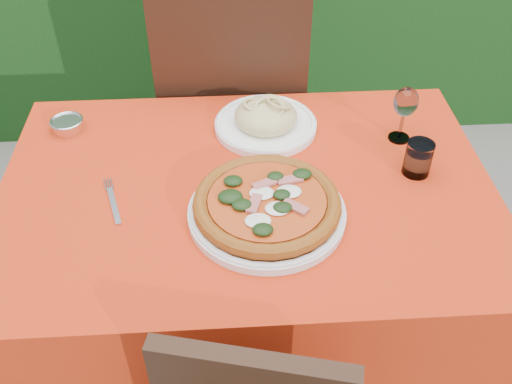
{
  "coord_description": "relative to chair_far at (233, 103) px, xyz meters",
  "views": [
    {
      "loc": [
        -0.05,
        -1.1,
        1.69
      ],
      "look_at": [
        0.02,
        -0.05,
        0.77
      ],
      "focal_mm": 40.0,
      "sensor_mm": 36.0,
      "label": 1
    }
  ],
  "objects": [
    {
      "name": "ground",
      "position": [
        0.02,
        -0.61,
        -0.61
      ],
      "size": [
        60.0,
        60.0,
        0.0
      ],
      "primitive_type": "plane",
      "color": "slate",
      "rests_on": "ground"
    },
    {
      "name": "dining_table",
      "position": [
        0.02,
        -0.61,
        -0.01
      ],
      "size": [
        1.26,
        0.86,
        0.75
      ],
      "color": "#4B2B18",
      "rests_on": "ground"
    },
    {
      "name": "chair_far",
      "position": [
        0.0,
        0.0,
        0.0
      ],
      "size": [
        0.5,
        0.5,
        1.07
      ],
      "rotation": [
        0.0,
        0.0,
        3.1
      ],
      "color": "black",
      "rests_on": "ground"
    },
    {
      "name": "pizza_plate",
      "position": [
        0.06,
        -0.72,
        0.17
      ],
      "size": [
        0.38,
        0.38,
        0.07
      ],
      "rotation": [
        0.0,
        0.0,
        0.01
      ],
      "color": "white",
      "rests_on": "dining_table"
    },
    {
      "name": "pasta_plate",
      "position": [
        0.09,
        -0.36,
        0.17
      ],
      "size": [
        0.29,
        0.29,
        0.08
      ],
      "rotation": [
        0.0,
        0.0,
        0.32
      ],
      "color": "white",
      "rests_on": "dining_table"
    },
    {
      "name": "water_glass",
      "position": [
        0.46,
        -0.58,
        0.18
      ],
      "size": [
        0.07,
        0.07,
        0.09
      ],
      "color": "silver",
      "rests_on": "dining_table"
    },
    {
      "name": "wine_glass",
      "position": [
        0.46,
        -0.43,
        0.25
      ],
      "size": [
        0.07,
        0.07,
        0.16
      ],
      "color": "silver",
      "rests_on": "dining_table"
    },
    {
      "name": "fork",
      "position": [
        -0.31,
        -0.67,
        0.14
      ],
      "size": [
        0.08,
        0.19,
        0.0
      ],
      "primitive_type": "cube",
      "rotation": [
        0.0,
        0.0,
        0.28
      ],
      "color": "silver",
      "rests_on": "dining_table"
    },
    {
      "name": "steel_ramekin",
      "position": [
        -0.48,
        -0.33,
        0.15
      ],
      "size": [
        0.09,
        0.09,
        0.03
      ],
      "primitive_type": "cylinder",
      "color": "silver",
      "rests_on": "dining_table"
    }
  ]
}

